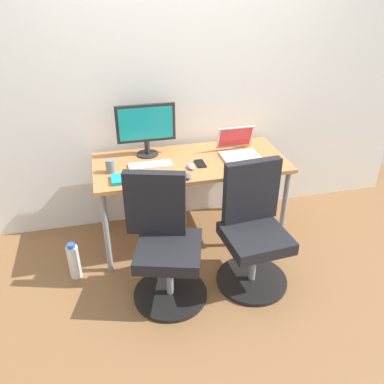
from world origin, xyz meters
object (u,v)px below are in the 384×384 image
water_bottle_on_floor (74,261)px  coffee_mug (245,141)px  office_chair_right (253,232)px  office_chair_left (165,245)px  open_laptop (238,148)px  desktop_monitor (146,126)px

water_bottle_on_floor → coffee_mug: coffee_mug is taller
coffee_mug → water_bottle_on_floor: bearing=-162.1°
office_chair_right → office_chair_left: bearing=-179.8°
office_chair_right → open_laptop: 0.77m
office_chair_left → water_bottle_on_floor: bearing=153.9°
office_chair_left → desktop_monitor: 1.01m
water_bottle_on_floor → open_laptop: open_laptop is taller
open_laptop → desktop_monitor: bearing=167.4°
coffee_mug → office_chair_right: bearing=-104.7°
office_chair_right → open_laptop: size_ratio=3.03×
office_chair_left → coffee_mug: (0.87, 0.82, 0.37)m
open_laptop → coffee_mug: 0.19m
desktop_monitor → coffee_mug: 0.88m
office_chair_left → office_chair_right: size_ratio=1.00×
water_bottle_on_floor → desktop_monitor: desktop_monitor is taller
office_chair_right → open_laptop: bearing=81.9°
desktop_monitor → coffee_mug: size_ratio=5.22×
office_chair_left → coffee_mug: office_chair_left is taller
desktop_monitor → open_laptop: size_ratio=1.55×
desktop_monitor → open_laptop: desktop_monitor is taller
water_bottle_on_floor → coffee_mug: size_ratio=3.37×
desktop_monitor → office_chair_left: bearing=-91.1°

